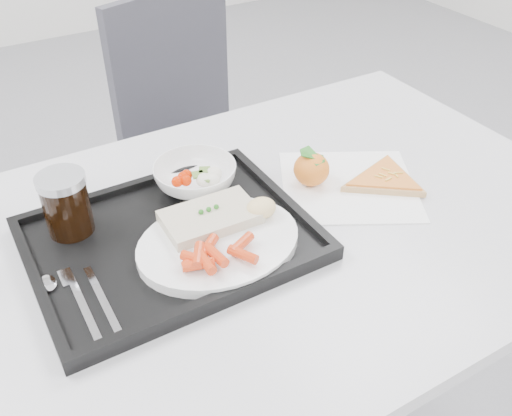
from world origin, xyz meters
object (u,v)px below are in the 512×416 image
(table, at_px, (266,250))
(tray, at_px, (171,240))
(dinner_plate, at_px, (219,243))
(cola_glass, at_px, (66,203))
(tangerine, at_px, (311,169))
(chair, at_px, (193,138))
(salad_bowl, at_px, (195,176))
(pizza_slice, at_px, (385,179))

(table, height_order, tray, tray)
(dinner_plate, xyz_separation_m, cola_glass, (-0.19, 0.17, 0.05))
(tray, relative_size, dinner_plate, 1.67)
(tray, bearing_deg, tangerine, 5.00)
(tray, distance_m, tangerine, 0.30)
(tray, distance_m, dinner_plate, 0.09)
(tangerine, bearing_deg, dinner_plate, -159.79)
(table, distance_m, tangerine, 0.18)
(chair, distance_m, tray, 0.76)
(table, xyz_separation_m, chair, (0.16, 0.67, -0.15))
(chair, bearing_deg, salad_bowl, -113.34)
(table, bearing_deg, pizza_slice, -3.19)
(tray, relative_size, cola_glass, 4.17)
(chair, relative_size, tangerine, 11.00)
(tray, distance_m, salad_bowl, 0.15)
(dinner_plate, relative_size, tangerine, 3.19)
(tray, height_order, pizza_slice, tray)
(table, relative_size, dinner_plate, 4.44)
(dinner_plate, height_order, cola_glass, cola_glass)
(pizza_slice, bearing_deg, cola_glass, 165.37)
(tray, distance_m, pizza_slice, 0.43)
(tangerine, bearing_deg, cola_glass, 170.06)
(salad_bowl, relative_size, cola_glass, 1.41)
(dinner_plate, xyz_separation_m, tangerine, (0.24, 0.09, 0.01))
(chair, height_order, salad_bowl, chair)
(table, relative_size, tangerine, 14.19)
(table, relative_size, cola_glass, 11.11)
(chair, bearing_deg, tangerine, -92.67)
(chair, distance_m, tangerine, 0.67)
(tray, height_order, tangerine, tangerine)
(table, distance_m, salad_bowl, 0.19)
(salad_bowl, distance_m, cola_glass, 0.24)
(cola_glass, bearing_deg, tray, -37.47)
(salad_bowl, bearing_deg, chair, 66.66)
(dinner_plate, distance_m, cola_glass, 0.26)
(tray, bearing_deg, pizza_slice, -5.81)
(dinner_plate, bearing_deg, salad_bowl, 76.29)
(tangerine, bearing_deg, pizza_slice, -29.38)
(table, distance_m, cola_glass, 0.36)
(tray, relative_size, salad_bowl, 2.96)
(table, bearing_deg, chair, 76.56)
(tray, bearing_deg, chair, 62.86)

